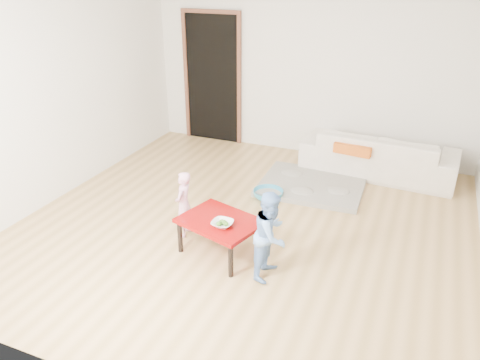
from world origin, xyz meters
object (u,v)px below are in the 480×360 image
Objects in this scene: red_table at (220,236)px; child_blue at (271,235)px; child_pink at (184,204)px; basin at (268,195)px; sofa at (379,154)px; bowl at (222,224)px.

red_table is 0.66m from child_blue.
child_pink is at bearing 77.24° from child_blue.
red_table reaches higher than basin.
child_blue is at bearing -69.80° from basin.
sofa is 9.99× the size of bowl.
red_table is at bearing 69.63° from sofa.
sofa is at bearing 139.55° from child_pink.
red_table is at bearing 79.84° from child_blue.
child_pink reaches higher than red_table.
child_blue is 2.28× the size of basin.
bowl is at bearing -54.83° from red_table.
sofa is at bearing 49.20° from basin.
red_table is at bearing 125.17° from bowl.
bowl is (0.07, -0.10, 0.22)m from red_table.
sofa is 5.43× the size of basin.
sofa is 2.92m from child_blue.
bowl reaches higher than basin.
sofa is at bearing -8.78° from child_blue.
bowl is at bearing -88.99° from basin.
child_blue is (0.60, -0.15, 0.24)m from red_table.
basin is (-0.03, 1.45, -0.36)m from bowl.
child_pink is (-0.59, 0.28, -0.04)m from bowl.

